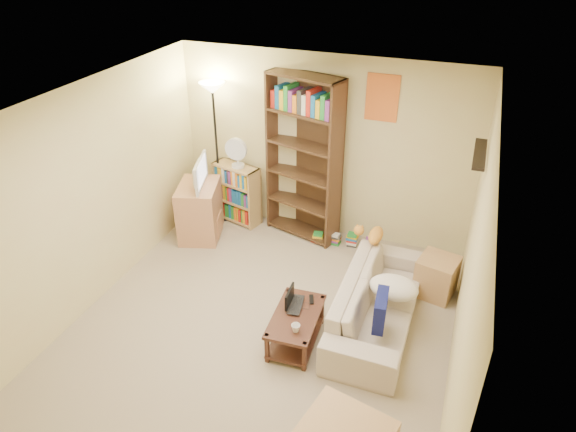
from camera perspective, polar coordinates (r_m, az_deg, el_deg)
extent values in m
plane|color=tan|center=(5.79, -3.14, -12.42)|extent=(4.50, 4.50, 0.00)
cube|color=beige|center=(6.91, 3.95, 7.51)|extent=(4.00, 0.04, 2.50)
cube|color=beige|center=(3.59, -18.87, -20.15)|extent=(4.00, 0.04, 2.50)
cube|color=beige|center=(6.02, -21.28, 1.75)|extent=(0.04, 4.50, 2.50)
cube|color=beige|center=(4.71, 19.54, -6.34)|extent=(0.04, 4.50, 2.50)
cube|color=white|center=(4.48, -4.05, 11.71)|extent=(4.00, 4.50, 0.04)
cube|color=red|center=(6.48, 10.42, 12.79)|extent=(0.40, 0.02, 0.58)
cube|color=black|center=(5.57, 20.54, 6.49)|extent=(0.12, 0.80, 0.03)
imported|color=#B9AA99|center=(5.75, 9.95, -9.42)|extent=(1.99, 0.80, 0.58)
cube|color=#121750|center=(5.25, 10.24, -10.25)|extent=(0.15, 0.39, 0.34)
ellipsoid|color=silver|center=(5.65, 11.65, -7.80)|extent=(0.53, 0.38, 0.23)
ellipsoid|color=orange|center=(6.18, 9.73, -2.12)|extent=(0.36, 0.16, 0.15)
sphere|color=orange|center=(6.20, 7.87, -1.60)|extent=(0.12, 0.12, 0.12)
cube|color=#44241A|center=(5.41, 0.89, -11.07)|extent=(0.50, 0.85, 0.04)
cube|color=#44241A|center=(5.60, 0.87, -13.18)|extent=(0.48, 0.81, 0.03)
cube|color=#44241A|center=(5.32, -2.35, -14.46)|extent=(0.04, 0.04, 0.37)
cube|color=#44241A|center=(5.23, 1.83, -15.36)|extent=(0.04, 0.04, 0.37)
cube|color=#44241A|center=(5.82, 0.03, -9.65)|extent=(0.04, 0.04, 0.37)
cube|color=#44241A|center=(5.75, 3.81, -10.36)|extent=(0.04, 0.04, 0.37)
imported|color=black|center=(5.49, 1.38, -9.94)|extent=(0.39, 0.31, 0.03)
cube|color=white|center=(5.45, 0.18, -8.93)|extent=(0.03, 0.28, 0.18)
imported|color=white|center=(5.19, 0.86, -12.35)|extent=(0.14, 0.14, 0.08)
cube|color=black|center=(5.58, 2.61, -9.24)|extent=(0.09, 0.15, 0.02)
cube|color=tan|center=(7.23, -9.78, 0.61)|extent=(0.71, 0.85, 0.78)
imported|color=black|center=(6.96, -10.19, 4.76)|extent=(0.72, 0.47, 0.39)
cube|color=#482B1B|center=(6.83, 1.74, 6.24)|extent=(1.07, 0.61, 2.26)
cube|color=tan|center=(7.49, -5.68, 2.50)|extent=(0.74, 0.45, 0.89)
cylinder|color=silver|center=(7.25, -5.58, 5.60)|extent=(0.18, 0.18, 0.04)
cylinder|color=silver|center=(7.20, -5.62, 6.32)|extent=(0.02, 0.02, 0.18)
cylinder|color=silver|center=(7.12, -5.79, 7.41)|extent=(0.32, 0.06, 0.32)
cylinder|color=black|center=(7.81, -7.36, 0.05)|extent=(0.30, 0.30, 0.03)
cylinder|color=black|center=(7.38, -7.84, 6.41)|extent=(0.03, 0.03, 1.93)
cone|color=#FAEEC3|center=(7.03, -8.43, 13.92)|extent=(0.35, 0.35, 0.15)
cube|color=#B17C56|center=(6.35, 16.16, -6.47)|extent=(0.51, 0.51, 0.49)
cube|color=red|center=(7.15, 3.30, -2.36)|extent=(0.16, 0.12, 0.13)
cube|color=#1966B2|center=(7.11, 5.22, -2.49)|extent=(0.16, 0.12, 0.16)
cube|color=gold|center=(7.09, 7.17, -2.62)|extent=(0.16, 0.12, 0.19)
cube|color=#268C33|center=(7.09, 9.10, -2.99)|extent=(0.16, 0.12, 0.15)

